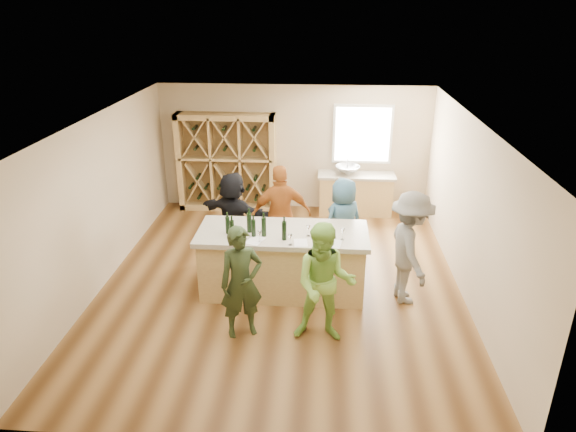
# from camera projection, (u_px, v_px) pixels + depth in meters

# --- Properties ---
(floor) EXTENTS (6.00, 7.00, 0.10)m
(floor) POSITION_uv_depth(u_px,v_px,m) (281.00, 284.00, 8.85)
(floor) COLOR brown
(floor) RESTS_ON ground
(ceiling) EXTENTS (6.00, 7.00, 0.10)m
(ceiling) POSITION_uv_depth(u_px,v_px,m) (280.00, 117.00, 7.71)
(ceiling) COLOR white
(ceiling) RESTS_ON ground
(wall_back) EXTENTS (6.00, 0.10, 2.80)m
(wall_back) POSITION_uv_depth(u_px,v_px,m) (294.00, 147.00, 11.54)
(wall_back) COLOR #C9B392
(wall_back) RESTS_ON ground
(wall_front) EXTENTS (6.00, 0.10, 2.80)m
(wall_front) POSITION_uv_depth(u_px,v_px,m) (250.00, 342.00, 5.02)
(wall_front) COLOR #C9B392
(wall_front) RESTS_ON ground
(wall_left) EXTENTS (0.10, 7.00, 2.80)m
(wall_left) POSITION_uv_depth(u_px,v_px,m) (97.00, 201.00, 8.48)
(wall_left) COLOR #C9B392
(wall_left) RESTS_ON ground
(wall_right) EXTENTS (0.10, 7.00, 2.80)m
(wall_right) POSITION_uv_depth(u_px,v_px,m) (474.00, 212.00, 8.08)
(wall_right) COLOR #C9B392
(wall_right) RESTS_ON ground
(window_frame) EXTENTS (1.30, 0.06, 1.30)m
(window_frame) POSITION_uv_depth(u_px,v_px,m) (362.00, 134.00, 11.22)
(window_frame) COLOR white
(window_frame) RESTS_ON wall_back
(window_pane) EXTENTS (1.18, 0.01, 1.18)m
(window_pane) POSITION_uv_depth(u_px,v_px,m) (363.00, 135.00, 11.19)
(window_pane) COLOR white
(window_pane) RESTS_ON wall_back
(wine_rack) EXTENTS (2.20, 0.45, 2.20)m
(wine_rack) POSITION_uv_depth(u_px,v_px,m) (227.00, 163.00, 11.50)
(wine_rack) COLOR tan
(wine_rack) RESTS_ON floor
(back_counter_base) EXTENTS (1.60, 0.58, 0.86)m
(back_counter_base) POSITION_uv_depth(u_px,v_px,m) (355.00, 195.00, 11.50)
(back_counter_base) COLOR tan
(back_counter_base) RESTS_ON floor
(back_counter_top) EXTENTS (1.70, 0.62, 0.06)m
(back_counter_top) POSITION_uv_depth(u_px,v_px,m) (356.00, 175.00, 11.32)
(back_counter_top) COLOR #AFA490
(back_counter_top) RESTS_ON back_counter_base
(sink) EXTENTS (0.54, 0.54, 0.19)m
(sink) POSITION_uv_depth(u_px,v_px,m) (348.00, 170.00, 11.29)
(sink) COLOR silver
(sink) RESTS_ON back_counter_top
(faucet) EXTENTS (0.02, 0.02, 0.30)m
(faucet) POSITION_uv_depth(u_px,v_px,m) (347.00, 165.00, 11.43)
(faucet) COLOR silver
(faucet) RESTS_ON back_counter_top
(tasting_counter_base) EXTENTS (2.60, 1.00, 1.00)m
(tasting_counter_base) POSITION_uv_depth(u_px,v_px,m) (283.00, 263.00, 8.39)
(tasting_counter_base) COLOR tan
(tasting_counter_base) RESTS_ON floor
(tasting_counter_top) EXTENTS (2.72, 1.12, 0.08)m
(tasting_counter_top) POSITION_uv_depth(u_px,v_px,m) (283.00, 234.00, 8.17)
(tasting_counter_top) COLOR #AFA490
(tasting_counter_top) RESTS_ON tasting_counter_base
(wine_bottle_a) EXTENTS (0.09, 0.09, 0.28)m
(wine_bottle_a) POSITION_uv_depth(u_px,v_px,m) (228.00, 225.00, 8.04)
(wine_bottle_a) COLOR black
(wine_bottle_a) RESTS_ON tasting_counter_top
(wine_bottle_b) EXTENTS (0.08, 0.08, 0.29)m
(wine_bottle_b) POSITION_uv_depth(u_px,v_px,m) (232.00, 229.00, 7.89)
(wine_bottle_b) COLOR black
(wine_bottle_b) RESTS_ON tasting_counter_top
(wine_bottle_c) EXTENTS (0.08, 0.08, 0.32)m
(wine_bottle_c) POSITION_uv_depth(u_px,v_px,m) (249.00, 223.00, 8.08)
(wine_bottle_c) COLOR black
(wine_bottle_c) RESTS_ON tasting_counter_top
(wine_bottle_d) EXTENTS (0.09, 0.09, 0.28)m
(wine_bottle_d) POSITION_uv_depth(u_px,v_px,m) (254.00, 228.00, 7.94)
(wine_bottle_d) COLOR black
(wine_bottle_d) RESTS_ON tasting_counter_top
(wine_bottle_e) EXTENTS (0.08, 0.08, 0.30)m
(wine_bottle_e) POSITION_uv_depth(u_px,v_px,m) (264.00, 227.00, 7.95)
(wine_bottle_e) COLOR black
(wine_bottle_e) RESTS_ON tasting_counter_top
(wine_glass_a) EXTENTS (0.07, 0.07, 0.19)m
(wine_glass_a) POSITION_uv_depth(u_px,v_px,m) (260.00, 236.00, 7.77)
(wine_glass_a) COLOR white
(wine_glass_a) RESTS_ON tasting_counter_top
(wine_glass_b) EXTENTS (0.06, 0.06, 0.17)m
(wine_glass_b) POSITION_uv_depth(u_px,v_px,m) (290.00, 240.00, 7.68)
(wine_glass_b) COLOR white
(wine_glass_b) RESTS_ON tasting_counter_top
(wine_glass_c) EXTENTS (0.09, 0.09, 0.18)m
(wine_glass_c) POSITION_uv_depth(u_px,v_px,m) (329.00, 241.00, 7.62)
(wine_glass_c) COLOR white
(wine_glass_c) RESTS_ON tasting_counter_top
(wine_glass_d) EXTENTS (0.08, 0.08, 0.17)m
(wine_glass_d) POSITION_uv_depth(u_px,v_px,m) (308.00, 231.00, 7.97)
(wine_glass_d) COLOR white
(wine_glass_d) RESTS_ON tasting_counter_top
(wine_glass_e) EXTENTS (0.09, 0.09, 0.20)m
(wine_glass_e) POSITION_uv_depth(u_px,v_px,m) (343.00, 234.00, 7.84)
(wine_glass_e) COLOR white
(wine_glass_e) RESTS_ON tasting_counter_top
(tasting_menu_a) EXTENTS (0.31, 0.36, 0.00)m
(tasting_menu_a) POSITION_uv_depth(u_px,v_px,m) (255.00, 240.00, 7.85)
(tasting_menu_a) COLOR white
(tasting_menu_a) RESTS_ON tasting_counter_top
(tasting_menu_b) EXTENTS (0.23, 0.30, 0.00)m
(tasting_menu_b) POSITION_uv_depth(u_px,v_px,m) (301.00, 243.00, 7.78)
(tasting_menu_b) COLOR white
(tasting_menu_b) RESTS_ON tasting_counter_top
(tasting_menu_c) EXTENTS (0.27, 0.34, 0.00)m
(tasting_menu_c) POSITION_uv_depth(u_px,v_px,m) (334.00, 244.00, 7.74)
(tasting_menu_c) COLOR white
(tasting_menu_c) RESTS_ON tasting_counter_top
(person_near_left) EXTENTS (0.74, 0.65, 1.68)m
(person_near_left) POSITION_uv_depth(u_px,v_px,m) (241.00, 283.00, 7.16)
(person_near_left) COLOR #263319
(person_near_left) RESTS_ON floor
(person_near_right) EXTENTS (0.88, 0.51, 1.77)m
(person_near_right) POSITION_uv_depth(u_px,v_px,m) (325.00, 284.00, 7.04)
(person_near_right) COLOR #8CC64C
(person_near_right) RESTS_ON floor
(person_server) EXTENTS (0.73, 1.26, 1.84)m
(person_server) POSITION_uv_depth(u_px,v_px,m) (410.00, 248.00, 7.96)
(person_server) COLOR slate
(person_server) RESTS_ON floor
(person_far_mid) EXTENTS (1.17, 0.76, 1.84)m
(person_far_mid) POSITION_uv_depth(u_px,v_px,m) (281.00, 215.00, 9.19)
(person_far_mid) COLOR #994C19
(person_far_mid) RESTS_ON floor
(person_far_right) EXTENTS (0.94, 0.87, 1.62)m
(person_far_right) POSITION_uv_depth(u_px,v_px,m) (343.00, 222.00, 9.17)
(person_far_right) COLOR #335972
(person_far_right) RESTS_ON floor
(person_far_left) EXTENTS (1.62, 1.11, 1.65)m
(person_far_left) POSITION_uv_depth(u_px,v_px,m) (234.00, 215.00, 9.40)
(person_far_left) COLOR black
(person_far_left) RESTS_ON floor
(wine_bottle_f) EXTENTS (0.07, 0.07, 0.30)m
(wine_bottle_f) POSITION_uv_depth(u_px,v_px,m) (284.00, 231.00, 7.82)
(wine_bottle_f) COLOR black
(wine_bottle_f) RESTS_ON tasting_counter_top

